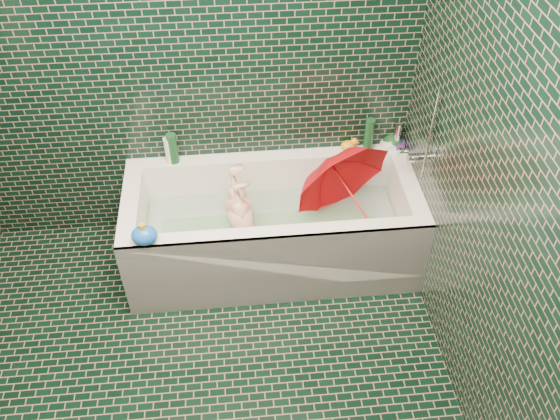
{
  "coord_description": "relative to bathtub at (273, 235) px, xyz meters",
  "views": [
    {
      "loc": [
        0.25,
        -1.48,
        2.79
      ],
      "look_at": [
        0.48,
        0.82,
        0.59
      ],
      "focal_mm": 38.0,
      "sensor_mm": 36.0,
      "label": 1
    }
  ],
  "objects": [
    {
      "name": "floor",
      "position": [
        -0.45,
        -1.01,
        -0.21
      ],
      "size": [
        2.8,
        2.8,
        0.0
      ],
      "primitive_type": "plane",
      "color": "black",
      "rests_on": "ground"
    },
    {
      "name": "wall_back",
      "position": [
        -0.45,
        0.39,
        1.04
      ],
      "size": [
        2.8,
        0.0,
        2.8
      ],
      "primitive_type": "plane",
      "rotation": [
        1.57,
        0.0,
        0.0
      ],
      "color": "black",
      "rests_on": "floor"
    },
    {
      "name": "wall_right",
      "position": [
        0.85,
        -1.01,
        1.04
      ],
      "size": [
        0.0,
        2.8,
        2.8
      ],
      "primitive_type": "plane",
      "rotation": [
        1.57,
        0.0,
        -1.57
      ],
      "color": "black",
      "rests_on": "floor"
    },
    {
      "name": "bathtub",
      "position": [
        0.0,
        0.0,
        0.0
      ],
      "size": [
        1.7,
        0.75,
        0.55
      ],
      "color": "white",
      "rests_on": "floor"
    },
    {
      "name": "bath_mat",
      "position": [
        0.0,
        0.02,
        -0.06
      ],
      "size": [
        1.35,
        0.47,
        0.01
      ],
      "primitive_type": "cube",
      "color": "green",
      "rests_on": "bathtub"
    },
    {
      "name": "water",
      "position": [
        0.0,
        0.02,
        0.09
      ],
      "size": [
        1.48,
        0.53,
        0.0
      ],
      "primitive_type": "cube",
      "color": "silver",
      "rests_on": "bathtub"
    },
    {
      "name": "faucet",
      "position": [
        0.81,
        0.01,
        0.56
      ],
      "size": [
        0.18,
        0.19,
        0.55
      ],
      "color": "silver",
      "rests_on": "wall_right"
    },
    {
      "name": "child",
      "position": [
        -0.16,
        -0.02,
        0.1
      ],
      "size": [
        0.83,
        0.33,
        0.24
      ],
      "primitive_type": "imported",
      "rotation": [
        -1.5,
        0.0,
        -1.53
      ],
      "color": "#F1B697",
      "rests_on": "bathtub"
    },
    {
      "name": "umbrella",
      "position": [
        0.45,
        -0.03,
        0.32
      ],
      "size": [
        0.77,
        0.9,
        0.77
      ],
      "primitive_type": "imported",
      "rotation": [
        0.35,
        -0.17,
        0.38
      ],
      "color": "red",
      "rests_on": "bathtub"
    },
    {
      "name": "soap_bottle_a",
      "position": [
        0.76,
        0.31,
        0.34
      ],
      "size": [
        0.11,
        0.11,
        0.26
      ],
      "primitive_type": "imported",
      "rotation": [
        0.0,
        0.0,
        0.04
      ],
      "color": "white",
      "rests_on": "bathtub"
    },
    {
      "name": "soap_bottle_b",
      "position": [
        0.8,
        0.31,
        0.34
      ],
      "size": [
        0.09,
        0.1,
        0.17
      ],
      "primitive_type": "imported",
      "rotation": [
        0.0,
        0.0,
        -0.23
      ],
      "color": "#431C6B",
      "rests_on": "bathtub"
    },
    {
      "name": "soap_bottle_c",
      "position": [
        0.79,
        0.32,
        0.34
      ],
      "size": [
        0.16,
        0.16,
        0.19
      ],
      "primitive_type": "imported",
      "rotation": [
        0.0,
        0.0,
        0.1
      ],
      "color": "#12411E",
      "rests_on": "bathtub"
    },
    {
      "name": "bottle_right_tall",
      "position": [
        0.61,
        0.33,
        0.45
      ],
      "size": [
        0.07,
        0.07,
        0.23
      ],
      "primitive_type": "cylinder",
      "rotation": [
        0.0,
        0.0,
        0.3
      ],
      "color": "#12411E",
      "rests_on": "bathtub"
    },
    {
      "name": "bottle_right_pump",
      "position": [
        0.8,
        0.36,
        0.42
      ],
      "size": [
        0.06,
        0.06,
        0.17
      ],
      "primitive_type": "cylinder",
      "rotation": [
        0.0,
        0.0,
        -0.27
      ],
      "color": "silver",
      "rests_on": "bathtub"
    },
    {
      "name": "bottle_left_tall",
      "position": [
        -0.56,
        0.34,
        0.44
      ],
      "size": [
        0.06,
        0.06,
        0.2
      ],
      "primitive_type": "cylinder",
      "rotation": [
        0.0,
        0.0,
        -0.08
      ],
      "color": "#12411E",
      "rests_on": "bathtub"
    },
    {
      "name": "bottle_left_short",
      "position": [
        -0.58,
        0.34,
        0.42
      ],
      "size": [
        0.06,
        0.06,
        0.17
      ],
      "primitive_type": "cylinder",
      "rotation": [
        0.0,
        0.0,
        0.19
      ],
      "color": "white",
      "rests_on": "bathtub"
    },
    {
      "name": "rubber_duck",
      "position": [
        0.5,
        0.34,
        0.38
      ],
      "size": [
        0.12,
        0.1,
        0.1
      ],
      "rotation": [
        0.0,
        0.0,
        -0.43
      ],
      "color": "orange",
      "rests_on": "bathtub"
    },
    {
      "name": "bath_toy",
      "position": [
        -0.69,
        -0.32,
        0.4
      ],
      "size": [
        0.15,
        0.13,
        0.13
      ],
      "rotation": [
        0.0,
        0.0,
        -0.18
      ],
      "color": "blue",
      "rests_on": "bathtub"
    }
  ]
}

